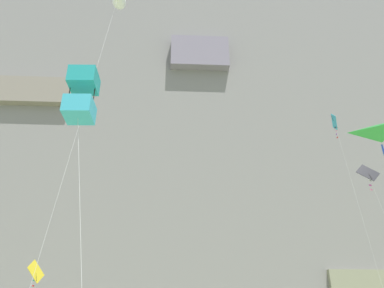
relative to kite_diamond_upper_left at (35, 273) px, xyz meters
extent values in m
cube|color=gray|center=(17.43, 30.53, 29.96)|extent=(180.00, 26.30, 79.23)
cube|color=gray|center=(-12.16, 17.63, 33.12)|extent=(15.05, 3.25, 5.17)
cube|color=gray|center=(17.43, 17.28, 42.57)|extent=(10.68, 3.36, 6.86)
ellipsoid|color=white|center=(8.98, -19.92, 15.41)|extent=(1.11, 1.31, 0.98)
cylinder|color=silver|center=(8.10, -22.44, 2.82)|extent=(1.65, 4.18, 24.70)
cube|color=yellow|center=(0.00, 0.05, 0.19)|extent=(1.14, 2.04, 2.26)
cylinder|color=black|center=(0.00, 0.05, 0.19)|extent=(0.52, 0.17, 1.84)
cube|color=teal|center=(-0.07, 0.05, -0.67)|extent=(0.08, 0.27, 0.14)
cube|color=red|center=(-0.02, 0.05, -1.14)|extent=(0.13, 0.26, 0.14)
cube|color=blue|center=(22.46, -25.25, 0.96)|extent=(0.35, 0.48, 0.58)
cube|color=#38B2D1|center=(33.75, 2.60, 19.69)|extent=(0.63, 2.29, 2.25)
cylinder|color=black|center=(33.75, 2.60, 19.69)|extent=(0.64, 0.07, 1.82)
cube|color=black|center=(33.73, 2.60, 18.83)|extent=(0.08, 0.27, 0.14)
cube|color=pink|center=(33.81, 2.60, 18.36)|extent=(0.10, 0.27, 0.14)
cube|color=purple|center=(33.74, 2.60, 17.88)|extent=(0.04, 0.27, 0.14)
cube|color=red|center=(33.77, 2.60, 17.40)|extent=(0.11, 0.27, 0.14)
cylinder|color=silver|center=(33.78, 0.31, 4.94)|extent=(0.08, 4.58, 28.94)
cube|color=black|center=(35.88, 1.12, 11.89)|extent=(2.71, 0.92, 2.57)
cylinder|color=black|center=(35.88, 1.12, 11.89)|extent=(0.26, 0.98, 2.03)
cube|color=white|center=(35.91, 1.12, 10.89)|extent=(0.30, 0.18, 0.16)
cube|color=#CC3399|center=(35.82, 1.12, 10.33)|extent=(0.32, 0.09, 0.16)
cube|color=pink|center=(35.82, 1.12, 9.77)|extent=(0.31, 0.15, 0.16)
cube|color=teal|center=(9.70, -28.17, 2.18)|extent=(1.06, 1.06, 0.71)
cube|color=#38B2D1|center=(9.70, -28.17, 0.86)|extent=(1.06, 1.06, 0.71)
cylinder|color=black|center=(10.16, -28.17, 1.52)|extent=(0.03, 0.03, 1.92)
cylinder|color=black|center=(9.24, -28.17, 1.52)|extent=(0.03, 0.03, 1.92)
cylinder|color=silver|center=(10.64, -29.07, -4.51)|extent=(1.90, 1.83, 10.04)
camera|label=1|loc=(13.21, -40.53, -7.04)|focal=37.26mm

